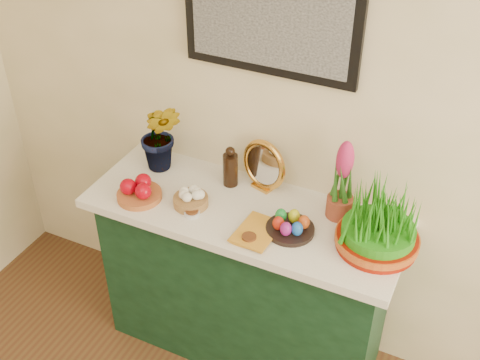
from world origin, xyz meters
name	(u,v)px	position (x,y,z in m)	size (l,w,h in m)	color
sideboard	(244,283)	(-0.48, 2.00, 0.42)	(1.30, 0.45, 0.85)	#163C23
tablecloth	(245,211)	(-0.48, 2.00, 0.87)	(1.40, 0.55, 0.04)	white
hyacinth_green	(160,125)	(-0.96, 2.11, 1.13)	(0.24, 0.20, 0.47)	#2A651B
apple_bowl	(139,190)	(-0.93, 1.87, 0.93)	(0.24, 0.24, 0.10)	#AD5A2B
garlic_basket	(191,198)	(-0.70, 1.92, 0.93)	(0.16, 0.16, 0.09)	#A47C42
vinegar_cruet	(230,168)	(-0.61, 2.13, 0.98)	(0.07, 0.07, 0.20)	black
mirror	(264,166)	(-0.47, 2.18, 1.00)	(0.24, 0.12, 0.24)	gold
book	(240,225)	(-0.44, 1.87, 0.90)	(0.14, 0.21, 0.03)	orange
spice_dish_left	(192,212)	(-0.66, 1.86, 0.90)	(0.07, 0.07, 0.03)	silver
spice_dish_right	(249,239)	(-0.37, 1.81, 0.90)	(0.07, 0.07, 0.03)	silver
egg_plate	(290,226)	(-0.25, 1.94, 0.92)	(0.23, 0.23, 0.08)	black
hyacinth_pink	(342,184)	(-0.10, 2.13, 1.06)	(0.11, 0.11, 0.37)	#9B432B
wheatgrass_sabzeh	(380,223)	(0.10, 2.00, 1.01)	(0.33, 0.33, 0.27)	#891203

